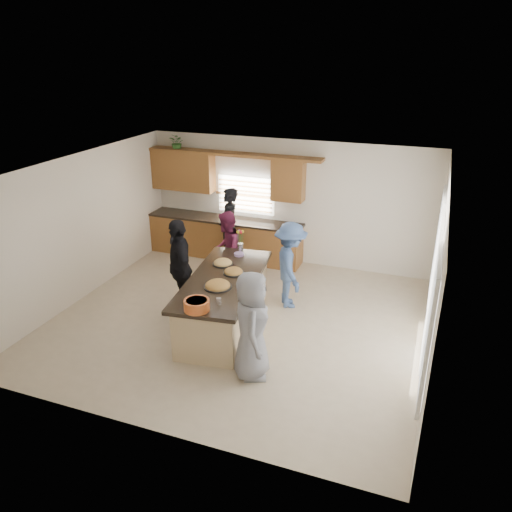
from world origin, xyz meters
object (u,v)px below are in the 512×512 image
at_px(island, 224,303).
at_px(woman_right_front, 252,326).
at_px(salad_bowl, 197,305).
at_px(woman_left_mid, 227,250).
at_px(woman_right_back, 290,265).
at_px(woman_left_back, 229,228).
at_px(woman_left_front, 180,267).

bearing_deg(island, woman_right_front, -57.86).
relative_size(salad_bowl, woman_left_mid, 0.25).
bearing_deg(woman_right_back, woman_left_back, 26.74).
bearing_deg(woman_right_front, woman_left_back, 6.78).
distance_m(woman_left_back, woman_left_mid, 1.00).
bearing_deg(woman_left_mid, woman_right_back, 66.46).
bearing_deg(salad_bowl, woman_left_mid, 104.26).
bearing_deg(woman_left_back, woman_left_mid, -3.70).
bearing_deg(woman_right_back, woman_left_front, 90.95).
distance_m(island, woman_right_back, 1.49).
height_order(island, woman_right_front, woman_right_front).
bearing_deg(woman_left_front, island, 38.07).
height_order(salad_bowl, woman_left_front, woman_left_front).
relative_size(island, woman_left_mid, 1.77).
xyz_separation_m(salad_bowl, woman_left_mid, (-0.69, 2.73, -0.25)).
xyz_separation_m(island, woman_left_mid, (-0.61, 1.55, 0.34)).
bearing_deg(woman_left_front, woman_left_back, 139.69).
distance_m(woman_left_mid, woman_left_front, 1.40).
bearing_deg(woman_left_mid, salad_bowl, 5.63).
xyz_separation_m(woman_left_back, woman_left_mid, (0.34, -0.94, -0.11)).
height_order(woman_right_back, woman_right_front, woman_right_front).
bearing_deg(woman_left_mid, woman_left_back, -168.48).
bearing_deg(island, woman_left_back, 103.83).
xyz_separation_m(woman_left_back, woman_left_front, (-0.00, -2.29, 0.01)).
xyz_separation_m(salad_bowl, woman_right_back, (0.77, 2.34, -0.21)).
bearing_deg(woman_right_back, island, 116.75).
bearing_deg(woman_left_front, woman_left_mid, 125.39).
relative_size(woman_left_mid, woman_left_front, 0.87).
distance_m(woman_left_back, woman_left_front, 2.29).
bearing_deg(woman_right_front, woman_right_back, -18.25).
distance_m(woman_left_back, woman_right_back, 2.24).
height_order(woman_left_back, woman_right_back, woman_left_back).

